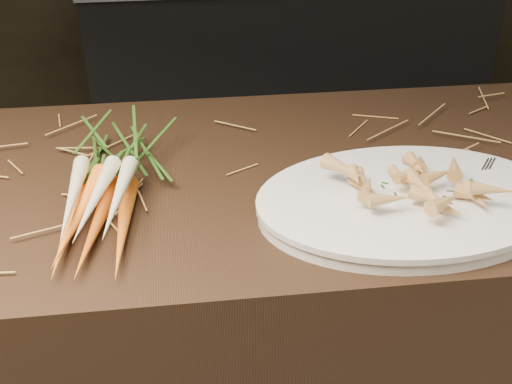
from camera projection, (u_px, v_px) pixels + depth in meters
main_counter at (293, 342)px, 1.44m from camera, size 2.40×0.70×0.90m
back_counter at (286, 58)px, 3.07m from camera, size 1.82×0.62×0.84m
straw_bedding at (300, 165)px, 1.20m from camera, size 1.40×0.60×0.02m
root_veg_bunch at (112, 167)px, 1.12m from camera, size 0.19×0.49×0.09m
serving_platter at (407, 205)px, 1.08m from camera, size 0.52×0.36×0.03m
roasted_veg_heap at (410, 183)px, 1.05m from camera, size 0.26×0.19×0.06m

